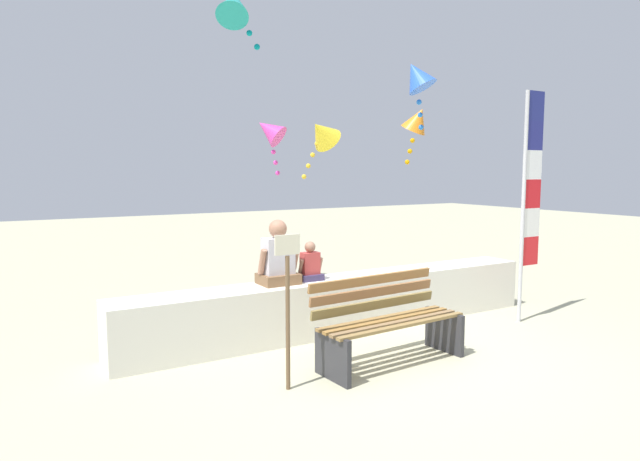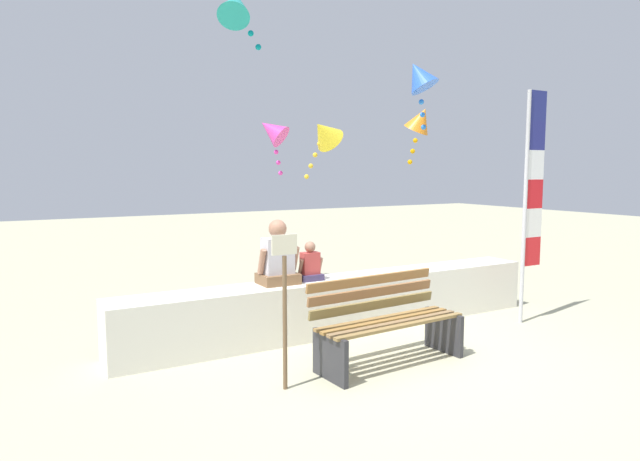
# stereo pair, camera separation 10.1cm
# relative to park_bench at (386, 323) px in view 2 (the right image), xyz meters

# --- Properties ---
(ground_plane) EXTENTS (40.00, 40.00, 0.00)m
(ground_plane) POSITION_rel_park_bench_xyz_m (0.24, 0.06, -0.42)
(ground_plane) COLOR #B2AF8E
(seawall_ledge) EXTENTS (5.63, 0.57, 0.66)m
(seawall_ledge) POSITION_rel_park_bench_xyz_m (0.24, 1.23, -0.09)
(seawall_ledge) COLOR silver
(seawall_ledge) RESTS_ON ground
(park_bench) EXTENTS (1.66, 0.71, 0.88)m
(park_bench) POSITION_rel_park_bench_xyz_m (0.00, 0.00, 0.00)
(park_bench) COLOR olive
(park_bench) RESTS_ON ground
(person_adult) EXTENTS (0.49, 0.36, 0.75)m
(person_adult) POSITION_rel_park_bench_xyz_m (-0.62, 1.27, 0.54)
(person_adult) COLOR brown
(person_adult) RESTS_ON seawall_ledge
(person_child) EXTENTS (0.31, 0.23, 0.47)m
(person_child) POSITION_rel_park_bench_xyz_m (-0.19, 1.27, 0.43)
(person_child) COLOR #393054
(person_child) RESTS_ON seawall_ledge
(flag_banner) EXTENTS (0.34, 0.05, 2.99)m
(flag_banner) POSITION_rel_park_bench_xyz_m (2.54, 0.35, 1.29)
(flag_banner) COLOR #B7B7BC
(flag_banner) RESTS_ON ground
(kite_yellow) EXTENTS (0.74, 0.75, 1.08)m
(kite_yellow) POSITION_rel_park_bench_xyz_m (1.22, 3.38, 2.16)
(kite_yellow) COLOR yellow
(kite_orange) EXTENTS (0.72, 0.70, 1.03)m
(kite_orange) POSITION_rel_park_bench_xyz_m (2.85, 2.93, 2.40)
(kite_orange) COLOR orange
(kite_blue) EXTENTS (0.71, 0.73, 1.04)m
(kite_blue) POSITION_rel_park_bench_xyz_m (2.03, 2.01, 2.93)
(kite_blue) COLOR blue
(kite_teal) EXTENTS (0.71, 0.78, 0.90)m
(kite_teal) POSITION_rel_park_bench_xyz_m (-0.52, 2.73, 3.74)
(kite_teal) COLOR teal
(kite_magenta) EXTENTS (0.70, 0.71, 1.05)m
(kite_magenta) POSITION_rel_park_bench_xyz_m (0.61, 4.06, 2.22)
(kite_magenta) COLOR #DB3D9E
(sign_post) EXTENTS (0.24, 0.04, 1.42)m
(sign_post) POSITION_rel_park_bench_xyz_m (-1.21, -0.11, 0.41)
(sign_post) COLOR brown
(sign_post) RESTS_ON ground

